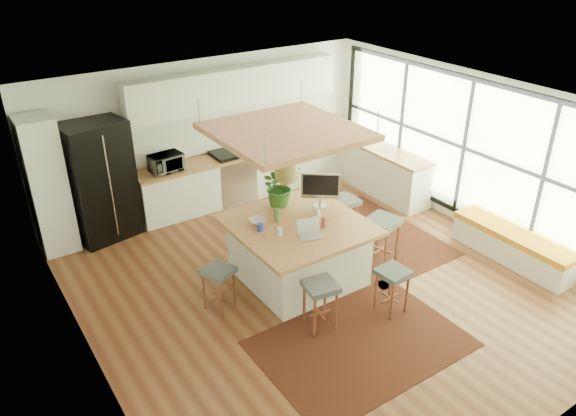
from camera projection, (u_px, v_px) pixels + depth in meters
floor at (318, 282)px, 8.26m from camera, size 7.00×7.00×0.00m
ceiling at (323, 108)px, 7.01m from camera, size 7.00×7.00×0.00m
wall_back at (207, 132)px, 10.22m from camera, size 6.50×0.00×6.50m
wall_front at (548, 345)px, 5.05m from camera, size 6.50×0.00×6.50m
wall_left at (82, 276)px, 6.03m from camera, size 0.00×7.00×7.00m
wall_right at (475, 154)px, 9.24m from camera, size 0.00×7.00×7.00m
window_wall at (474, 151)px, 9.20m from camera, size 0.10×6.20×2.60m
pantry at (47, 186)px, 8.63m from camera, size 0.55×0.60×2.25m
back_counter_base at (243, 176)px, 10.67m from camera, size 4.20×0.60×0.88m
back_counter_top at (242, 153)px, 10.46m from camera, size 4.24×0.64×0.05m
backsplash at (234, 126)px, 10.47m from camera, size 4.20×0.02×0.80m
upper_cabinets at (236, 87)px, 9.99m from camera, size 4.20×0.34×0.70m
range at (232, 176)px, 10.52m from camera, size 0.76×0.62×1.00m
right_counter_base at (376, 168)px, 10.98m from camera, size 0.60×2.50×0.88m
right_counter_top at (378, 147)px, 10.77m from camera, size 0.64×2.54×0.05m
window_bench at (513, 246)px, 8.71m from camera, size 0.52×2.00×0.50m
ceiling_panel at (286, 151)px, 7.46m from camera, size 1.86×1.86×0.80m
rug_near at (361, 343)px, 7.05m from camera, size 2.60×1.80×0.01m
rug_right at (371, 236)px, 9.46m from camera, size 1.80×2.60×0.01m
fridge at (99, 186)px, 9.12m from camera, size 1.13×0.96×2.03m
island at (298, 251)px, 8.18m from camera, size 1.85×1.85×0.93m
stool_near_left at (320, 305)px, 7.20m from camera, size 0.47×0.47×0.69m
stool_near_right at (391, 289)px, 7.50m from camera, size 0.42×0.42×0.66m
stool_right_front at (381, 243)px, 8.58m from camera, size 0.58×0.58×0.79m
stool_right_back at (342, 220)px, 9.26m from camera, size 0.46×0.46×0.75m
stool_left_side at (219, 286)px, 7.56m from camera, size 0.49×0.49×0.65m
laptop at (311, 229)px, 7.57m from camera, size 0.42×0.43×0.25m
monitor at (320, 191)px, 8.32m from camera, size 0.61×0.54×0.56m
microwave at (166, 161)px, 9.58m from camera, size 0.58×0.36×0.37m
island_plant at (280, 190)px, 8.38m from camera, size 0.58×0.65×0.50m
island_bowl at (257, 221)px, 7.96m from camera, size 0.28×0.28×0.06m
island_bottle_0 at (262, 225)px, 7.72m from camera, size 0.07×0.07×0.19m
island_bottle_1 at (281, 229)px, 7.61m from camera, size 0.07×0.07×0.19m
island_bottle_2 at (325, 221)px, 7.82m from camera, size 0.07×0.07×0.19m
island_bottle_3 at (316, 210)px, 8.13m from camera, size 0.07×0.07×0.19m
island_bottle_4 at (277, 214)px, 8.00m from camera, size 0.07×0.07×0.19m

